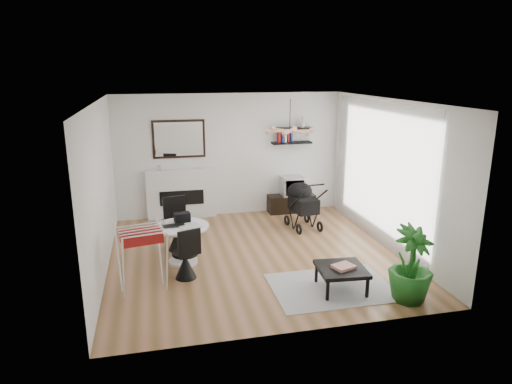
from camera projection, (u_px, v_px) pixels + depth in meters
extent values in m
plane|color=brown|center=(255.00, 255.00, 8.10)|extent=(5.00, 5.00, 0.00)
plane|color=white|center=(254.00, 101.00, 7.39)|extent=(5.00, 5.00, 0.00)
plane|color=white|center=(230.00, 155.00, 10.10)|extent=(5.00, 0.00, 5.00)
plane|color=white|center=(101.00, 190.00, 7.21)|extent=(0.00, 5.00, 5.00)
plane|color=white|center=(389.00, 174.00, 8.28)|extent=(0.00, 5.00, 5.00)
cube|color=white|center=(378.00, 172.00, 8.45)|extent=(0.04, 3.60, 2.60)
cube|color=white|center=(181.00, 194.00, 9.99)|extent=(1.50, 0.15, 1.10)
cube|color=black|center=(182.00, 198.00, 9.96)|extent=(0.95, 0.06, 0.32)
cube|color=black|center=(179.00, 139.00, 9.74)|extent=(1.12, 0.03, 0.82)
cube|color=white|center=(179.00, 139.00, 9.72)|extent=(1.02, 0.01, 0.72)
cube|color=black|center=(292.00, 143.00, 10.21)|extent=(0.90, 0.25, 0.04)
cube|color=black|center=(292.00, 128.00, 10.12)|extent=(0.90, 0.25, 0.04)
cube|color=black|center=(291.00, 203.00, 10.51)|extent=(1.08, 0.38, 0.40)
cube|color=#BDBDBF|center=(292.00, 186.00, 10.40)|extent=(0.50, 0.44, 0.44)
cube|color=black|center=(295.00, 188.00, 10.20)|extent=(0.43, 0.01, 0.35)
cylinder|color=white|center=(183.00, 261.00, 7.78)|extent=(0.49, 0.49, 0.05)
cylinder|color=white|center=(182.00, 244.00, 7.70)|extent=(0.12, 0.12, 0.58)
cylinder|color=white|center=(182.00, 227.00, 7.62)|extent=(0.92, 0.92, 0.04)
imported|color=black|center=(174.00, 226.00, 7.53)|extent=(0.40, 0.30, 0.03)
cube|color=black|center=(182.00, 217.00, 7.79)|extent=(0.29, 0.20, 0.16)
cube|color=silver|center=(190.00, 226.00, 7.57)|extent=(0.43, 0.39, 0.01)
cylinder|color=white|center=(163.00, 222.00, 7.64)|extent=(0.06, 0.06, 0.10)
cylinder|color=black|center=(178.00, 225.00, 8.24)|extent=(0.46, 0.46, 0.05)
cone|color=black|center=(178.00, 238.00, 8.30)|extent=(0.37, 0.37, 0.44)
cube|color=black|center=(174.00, 208.00, 8.35)|extent=(0.42, 0.11, 0.47)
cylinder|color=black|center=(185.00, 253.00, 7.12)|extent=(0.41, 0.41, 0.05)
cone|color=black|center=(186.00, 266.00, 7.18)|extent=(0.33, 0.33, 0.39)
cube|color=black|center=(189.00, 243.00, 6.91)|extent=(0.36, 0.16, 0.42)
cube|color=maroon|center=(141.00, 236.00, 6.57)|extent=(0.62, 0.43, 0.15)
cube|color=black|center=(304.00, 204.00, 9.35)|extent=(0.50, 0.69, 0.30)
ellipsoid|color=black|center=(300.00, 191.00, 9.47)|extent=(0.51, 0.51, 0.36)
cylinder|color=black|center=(313.00, 185.00, 8.86)|extent=(0.47, 0.09, 0.03)
torus|color=black|center=(287.00, 220.00, 9.66)|extent=(0.08, 0.23, 0.22)
torus|color=black|center=(307.00, 218.00, 9.81)|extent=(0.08, 0.23, 0.22)
torus|color=black|center=(299.00, 229.00, 9.11)|extent=(0.08, 0.23, 0.22)
torus|color=black|center=(320.00, 227.00, 9.27)|extent=(0.08, 0.23, 0.22)
cube|color=#9B9B9B|center=(331.00, 287.00, 6.91)|extent=(1.80, 1.30, 0.01)
cube|color=black|center=(341.00, 269.00, 6.74)|extent=(0.74, 0.74, 0.06)
cube|color=black|center=(328.00, 291.00, 6.47)|extent=(0.04, 0.04, 0.30)
cube|color=black|center=(367.00, 288.00, 6.55)|extent=(0.04, 0.04, 0.30)
cube|color=black|center=(316.00, 273.00, 7.03)|extent=(0.04, 0.04, 0.30)
cube|color=black|center=(353.00, 270.00, 7.11)|extent=(0.04, 0.04, 0.30)
cube|color=#DB4836|center=(344.00, 267.00, 6.71)|extent=(0.37, 0.33, 0.04)
imported|color=#1D601B|center=(411.00, 264.00, 6.39)|extent=(0.80, 0.80, 1.10)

